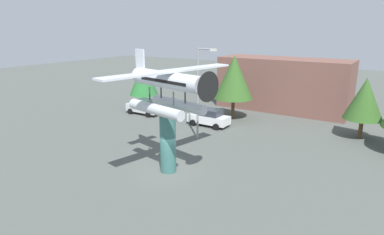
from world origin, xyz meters
The scene contains 10 objects.
ground_plane centered at (0.00, 0.00, 0.00)m, with size 140.00×140.00×0.00m, color #515651.
display_pedestal centered at (0.00, 0.00, 2.13)m, with size 1.10×1.10×4.27m, color #386B66.
floatplane_monument centered at (0.13, -0.03, 5.94)m, with size 7.14×10.41×4.00m.
car_near_silver centered at (-11.85, 11.09, 0.88)m, with size 4.20×2.02×1.76m.
car_mid_white centered at (-3.23, 11.11, 0.88)m, with size 4.20×2.02×1.76m.
streetlight_primary centered at (-1.85, 7.01, 4.68)m, with size 1.84×0.28×8.08m.
storefront_building centered at (0.58, 22.00, 3.09)m, with size 15.18×5.34×6.17m, color brown.
tree_west centered at (-13.69, 13.18, 3.67)m, with size 3.49×3.49×5.62m.
tree_east centered at (-2.54, 15.02, 4.54)m, with size 4.16×4.16×6.86m.
tree_center_back centered at (10.13, 15.27, 3.63)m, with size 3.34×3.34×5.49m.
Camera 1 is at (13.27, -17.18, 9.78)m, focal length 31.37 mm.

